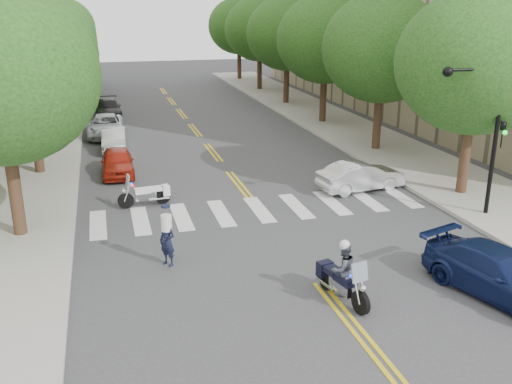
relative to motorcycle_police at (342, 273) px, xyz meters
name	(u,v)px	position (x,y,z in m)	size (l,w,h in m)	color
ground	(319,283)	(-0.24, 1.05, -0.80)	(140.00, 140.00, 0.00)	#38383A
sidewalk_left	(39,138)	(-9.74, 23.05, -0.73)	(5.00, 60.00, 0.15)	#9E9991
sidewalk_right	(332,121)	(9.26, 23.05, -0.73)	(5.00, 60.00, 0.15)	#9E9991
tree_l_1	(26,56)	(-9.04, 15.05, 4.75)	(6.40, 6.40, 8.45)	#382316
tree_l_2	(41,44)	(-9.04, 23.05, 4.75)	(6.40, 6.40, 8.45)	#382316
tree_l_3	(50,37)	(-9.04, 31.05, 4.75)	(6.40, 6.40, 8.45)	#382316
tree_l_4	(57,32)	(-9.04, 39.05, 4.75)	(6.40, 6.40, 8.45)	#382316
tree_l_5	(61,28)	(-9.04, 47.05, 4.75)	(6.40, 6.40, 8.45)	#382316
tree_r_0	(476,63)	(8.56, 7.05, 4.75)	(6.40, 6.40, 8.45)	#382316
tree_r_1	(382,48)	(8.56, 15.05, 4.75)	(6.40, 6.40, 8.45)	#382316
tree_r_2	(325,39)	(8.56, 23.05, 4.75)	(6.40, 6.40, 8.45)	#382316
tree_r_3	(287,33)	(8.56, 31.05, 4.75)	(6.40, 6.40, 8.45)	#382316
tree_r_4	(260,29)	(8.56, 39.05, 4.75)	(6.40, 6.40, 8.45)	#382316
tree_r_5	(239,26)	(8.56, 47.05, 4.75)	(6.40, 6.40, 8.45)	#382316
traffic_signal_pole	(487,121)	(7.48, 4.55, 2.92)	(2.82, 0.42, 6.00)	black
motorcycle_police	(342,273)	(0.00, 0.00, 0.00)	(0.85, 2.19, 1.80)	black
motorcycle_parked	(149,194)	(-4.40, 9.23, -0.32)	(2.13, 0.65, 1.37)	black
officer_standing	(167,241)	(-4.33, 3.45, 0.00)	(0.58, 0.38, 1.60)	black
convertible	(361,176)	(4.70, 8.80, -0.16)	(1.35, 3.86, 1.27)	silver
sedan_blue	(501,274)	(4.34, -0.96, -0.13)	(1.87, 4.61, 1.34)	#111C48
parked_car_a	(117,162)	(-5.44, 14.05, -0.17)	(1.49, 3.69, 1.26)	#AF2312
parked_car_b	(114,140)	(-5.44, 19.05, -0.21)	(1.25, 3.59, 1.18)	#BABABA
parked_car_c	(106,126)	(-5.80, 22.77, -0.15)	(2.16, 4.68, 1.30)	#B8BCC0
parked_car_d	(108,109)	(-5.52, 28.91, -0.15)	(1.82, 4.49, 1.30)	black
parked_car_e	(93,105)	(-6.54, 30.56, -0.12)	(1.60, 3.97, 1.35)	#A1A1A6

